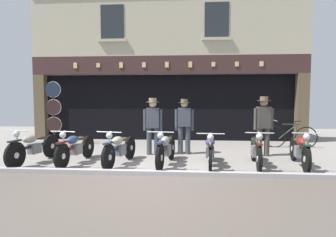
{
  "coord_description": "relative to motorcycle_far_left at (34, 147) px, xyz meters",
  "views": [
    {
      "loc": [
        0.9,
        -6.01,
        1.69
      ],
      "look_at": [
        0.23,
        2.73,
        1.05
      ],
      "focal_mm": 30.57,
      "sensor_mm": 36.0,
      "label": 1
    }
  ],
  "objects": [
    {
      "name": "motorcycle_center_right",
      "position": [
        4.52,
        -0.04,
        -0.01
      ],
      "size": [
        0.62,
        1.93,
        0.89
      ],
      "rotation": [
        0.0,
        0.0,
        3.08
      ],
      "color": "black",
      "rests_on": "ground"
    },
    {
      "name": "advert_board_near",
      "position": [
        5.81,
        4.38,
        1.49
      ],
      "size": [
        0.79,
        0.03,
        1.11
      ],
      "color": "beige"
    },
    {
      "name": "motorcycle_center_left",
      "position": [
        2.25,
        0.0,
        -0.01
      ],
      "size": [
        0.63,
        1.92,
        0.9
      ],
      "rotation": [
        0.0,
        0.0,
        2.96
      ],
      "color": "black",
      "rests_on": "ground"
    },
    {
      "name": "leaning_bicycle",
      "position": [
        7.44,
        2.87,
        -0.04
      ],
      "size": [
        1.75,
        0.5,
        0.96
      ],
      "rotation": [
        0.0,
        0.0,
        1.52
      ],
      "color": "black",
      "rests_on": "ground"
    },
    {
      "name": "tyre_sign_pole",
      "position": [
        -0.85,
        2.84,
        0.9
      ],
      "size": [
        0.57,
        0.06,
        2.29
      ],
      "color": "#232328",
      "rests_on": "ground"
    },
    {
      "name": "salesman_left",
      "position": [
        2.93,
        1.32,
        0.51
      ],
      "size": [
        0.56,
        0.37,
        1.68
      ],
      "rotation": [
        0.0,
        0.0,
        3.17
      ],
      "color": "#3D424C",
      "rests_on": "ground"
    },
    {
      "name": "ground",
      "position": [
        3.12,
        -2.0,
        -0.47
      ],
      "size": [
        22.69,
        22.0,
        0.18
      ],
      "color": "gray"
    },
    {
      "name": "motorcycle_far_left",
      "position": [
        0.0,
        0.0,
        0.0
      ],
      "size": [
        0.62,
        1.99,
        0.92
      ],
      "rotation": [
        0.0,
        0.0,
        2.99
      ],
      "color": "black",
      "rests_on": "ground"
    },
    {
      "name": "motorcycle_right",
      "position": [
        5.65,
        0.04,
        0.0
      ],
      "size": [
        0.62,
        2.02,
        0.92
      ],
      "rotation": [
        0.0,
        0.0,
        3.02
      ],
      "color": "black",
      "rests_on": "ground"
    },
    {
      "name": "motorcycle_far_right",
      "position": [
        6.71,
        0.12,
        -0.01
      ],
      "size": [
        0.62,
        1.99,
        0.91
      ],
      "rotation": [
        0.0,
        0.0,
        3.0
      ],
      "color": "black",
      "rests_on": "ground"
    },
    {
      "name": "shopkeeper_center",
      "position": [
        3.85,
        1.48,
        0.49
      ],
      "size": [
        0.56,
        0.33,
        1.65
      ],
      "rotation": [
        0.0,
        0.0,
        3.15
      ],
      "color": "#3D424C",
      "rests_on": "ground"
    },
    {
      "name": "motorcycle_left",
      "position": [
        1.08,
        0.06,
        -0.01
      ],
      "size": [
        0.62,
        1.97,
        0.9
      ],
      "rotation": [
        0.0,
        0.0,
        3.04
      ],
      "color": "black",
      "rests_on": "ground"
    },
    {
      "name": "salesman_right",
      "position": [
        6.14,
        1.35,
        0.54
      ],
      "size": [
        0.56,
        0.37,
        1.73
      ],
      "rotation": [
        0.0,
        0.0,
        3.22
      ],
      "color": "#47423D",
      "rests_on": "ground"
    },
    {
      "name": "motorcycle_center",
      "position": [
        3.43,
        0.01,
        0.0
      ],
      "size": [
        0.62,
        2.02,
        0.92
      ],
      "rotation": [
        0.0,
        0.0,
        3.02
      ],
      "color": "black",
      "rests_on": "ground"
    },
    {
      "name": "shop_facade",
      "position": [
        3.12,
        6.01,
        1.25
      ],
      "size": [
        10.99,
        4.42,
        6.06
      ],
      "color": "black",
      "rests_on": "ground"
    }
  ]
}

